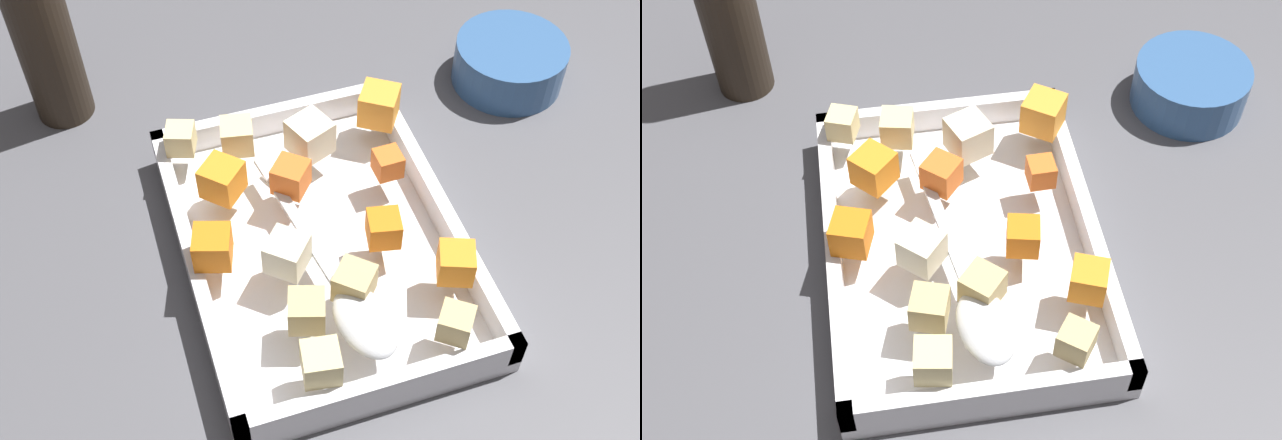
{
  "view_description": "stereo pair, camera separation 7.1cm",
  "coord_description": "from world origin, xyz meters",
  "views": [
    {
      "loc": [
        -0.41,
        0.16,
        0.61
      ],
      "look_at": [
        0.01,
        0.02,
        0.05
      ],
      "focal_mm": 47.21,
      "sensor_mm": 36.0,
      "label": 1
    },
    {
      "loc": [
        -0.42,
        0.09,
        0.61
      ],
      "look_at": [
        0.01,
        0.02,
        0.05
      ],
      "focal_mm": 47.21,
      "sensor_mm": 36.0,
      "label": 2
    }
  ],
  "objects": [
    {
      "name": "carrot_chunk_mid_left",
      "position": [
        0.06,
        0.03,
        0.06
      ],
      "size": [
        0.04,
        0.04,
        0.03
      ],
      "primitive_type": "cube",
      "rotation": [
        0.0,
        0.0,
        0.87
      ],
      "color": "orange",
      "rests_on": "baking_dish"
    },
    {
      "name": "potato_chunk_near_right",
      "position": [
        0.14,
        0.11,
        0.06
      ],
      "size": [
        0.03,
        0.03,
        0.03
      ],
      "primitive_type": "cube",
      "rotation": [
        0.0,
        0.0,
        4.37
      ],
      "color": "#E0CC89",
      "rests_on": "baking_dish"
    },
    {
      "name": "carrot_chunk_back_center",
      "position": [
        -0.07,
        -0.07,
        0.06
      ],
      "size": [
        0.04,
        0.04,
        0.03
      ],
      "primitive_type": "cube",
      "rotation": [
        0.0,
        0.0,
        4.34
      ],
      "color": "orange",
      "rests_on": "baking_dish"
    },
    {
      "name": "potato_chunk_center",
      "position": [
        -0.12,
        -0.05,
        0.06
      ],
      "size": [
        0.04,
        0.04,
        0.03
      ],
      "primitive_type": "cube",
      "rotation": [
        0.0,
        0.0,
        2.5
      ],
      "color": "tan",
      "rests_on": "baking_dish"
    },
    {
      "name": "carrot_chunk_heap_side",
      "position": [
        0.01,
        0.11,
        0.06
      ],
      "size": [
        0.04,
        0.04,
        0.03
      ],
      "primitive_type": "cube",
      "rotation": [
        0.0,
        0.0,
        5.98
      ],
      "color": "orange",
      "rests_on": "baking_dish"
    },
    {
      "name": "baking_dish",
      "position": [
        0.01,
        0.02,
        0.01
      ],
      "size": [
        0.32,
        0.23,
        0.04
      ],
      "color": "silver",
      "rests_on": "ground_plane"
    },
    {
      "name": "potato_chunk_corner_nw",
      "position": [
        -0.02,
        0.06,
        0.06
      ],
      "size": [
        0.04,
        0.04,
        0.03
      ],
      "primitive_type": "cube",
      "rotation": [
        0.0,
        0.0,
        4.0
      ],
      "color": "beige",
      "rests_on": "baking_dish"
    },
    {
      "name": "carrot_chunk_corner_sw",
      "position": [
        -0.02,
        -0.03,
        0.06
      ],
      "size": [
        0.03,
        0.03,
        0.03
      ],
      "primitive_type": "cube",
      "rotation": [
        0.0,
        0.0,
        1.37
      ],
      "color": "orange",
      "rests_on": "baking_dish"
    },
    {
      "name": "potato_chunk_corner_se",
      "position": [
        0.13,
        0.06,
        0.06
      ],
      "size": [
        0.03,
        0.03,
        0.03
      ],
      "primitive_type": "cube",
      "rotation": [
        0.0,
        0.0,
        2.95
      ],
      "color": "#E0CC89",
      "rests_on": "baking_dish"
    },
    {
      "name": "ground_plane",
      "position": [
        0.0,
        0.0,
        0.0
      ],
      "size": [
        4.0,
        4.0,
        0.0
      ],
      "primitive_type": "plane",
      "color": "#4C4C51"
    },
    {
      "name": "potato_chunk_heap_top",
      "position": [
        -0.06,
        0.01,
        0.06
      ],
      "size": [
        0.04,
        0.04,
        0.03
      ],
      "primitive_type": "cube",
      "rotation": [
        0.0,
        0.0,
        0.84
      ],
      "color": "tan",
      "rests_on": "baking_dish"
    },
    {
      "name": "carrot_chunk_near_spoon",
      "position": [
        0.05,
        -0.06,
        0.05
      ],
      "size": [
        0.02,
        0.02,
        0.02
      ],
      "primitive_type": "cube",
      "rotation": [
        0.0,
        0.0,
        0.03
      ],
      "color": "orange",
      "rests_on": "baking_dish"
    },
    {
      "name": "carrot_chunk_under_handle",
      "position": [
        0.08,
        0.09,
        0.06
      ],
      "size": [
        0.04,
        0.04,
        0.03
      ],
      "primitive_type": "cube",
      "rotation": [
        0.0,
        0.0,
        3.94
      ],
      "color": "orange",
      "rests_on": "baking_dish"
    },
    {
      "name": "serving_spoon",
      "position": [
        -0.08,
        0.02,
        0.05
      ],
      "size": [
        0.23,
        0.06,
        0.02
      ],
      "rotation": [
        0.0,
        0.0,
        0.16
      ],
      "color": "silver",
      "rests_on": "baking_dish"
    },
    {
      "name": "carrot_chunk_mid_right",
      "position": [
        0.12,
        -0.07,
        0.06
      ],
      "size": [
        0.05,
        0.05,
        0.03
      ],
      "primitive_type": "cube",
      "rotation": [
        0.0,
        0.0,
        2.55
      ],
      "color": "orange",
      "rests_on": "baking_dish"
    },
    {
      "name": "potato_chunk_far_right",
      "position": [
        -0.12,
        0.06,
        0.06
      ],
      "size": [
        0.03,
        0.03,
        0.03
      ],
      "primitive_type": "cube",
      "rotation": [
        0.0,
        0.0,
        1.42
      ],
      "color": "#E0CC89",
      "rests_on": "baking_dish"
    },
    {
      "name": "potato_chunk_front_center",
      "position": [
        -0.07,
        0.06,
        0.06
      ],
      "size": [
        0.04,
        0.04,
        0.03
      ],
      "primitive_type": "cube",
      "rotation": [
        0.0,
        0.0,
        1.27
      ],
      "color": "tan",
      "rests_on": "baking_dish"
    },
    {
      "name": "small_prep_bowl",
      "position": [
        0.17,
        -0.24,
        0.02
      ],
      "size": [
        0.12,
        0.12,
        0.05
      ],
      "primitive_type": "cylinder",
      "color": "#33598C",
      "rests_on": "ground_plane"
    },
    {
      "name": "potato_chunk_corner_ne",
      "position": [
        0.1,
        -0.0,
        0.06
      ],
      "size": [
        0.04,
        0.04,
        0.03
      ],
      "primitive_type": "cube",
      "rotation": [
        0.0,
        0.0,
        5.1
      ],
      "color": "beige",
      "rests_on": "baking_dish"
    }
  ]
}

